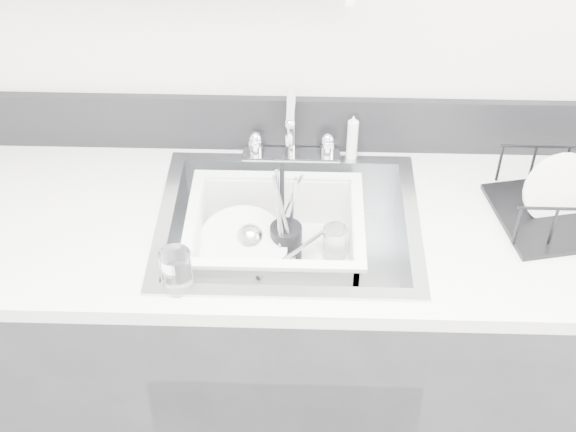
{
  "coord_description": "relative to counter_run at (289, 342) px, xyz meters",
  "views": [
    {
      "loc": [
        0.04,
        -0.27,
        2.23
      ],
      "look_at": [
        0.0,
        1.14,
        0.98
      ],
      "focal_mm": 50.0,
      "sensor_mm": 36.0,
      "label": 1
    }
  ],
  "objects": [
    {
      "name": "ladle",
      "position": [
        -0.04,
        -0.01,
        0.35
      ],
      "size": [
        0.31,
        0.26,
        0.09
      ],
      "primitive_type": null,
      "rotation": [
        0.0,
        0.0,
        -0.59
      ],
      "color": "silver",
      "rests_on": "wash_tub"
    },
    {
      "name": "utensil_cup",
      "position": [
        -0.01,
        0.03,
        0.37
      ],
      "size": [
        0.08,
        0.08,
        0.28
      ],
      "rotation": [
        0.0,
        0.0,
        0.03
      ],
      "color": "black",
      "rests_on": "wash_tub"
    },
    {
      "name": "plate_stack",
      "position": [
        -0.11,
        0.0,
        0.34
      ],
      "size": [
        0.28,
        0.28,
        0.11
      ],
      "rotation": [
        0.0,
        0.0,
        -0.38
      ],
      "color": "white",
      "rests_on": "wash_tub"
    },
    {
      "name": "counter_run",
      "position": [
        0.0,
        0.0,
        0.0
      ],
      "size": [
        3.2,
        0.62,
        0.92
      ],
      "color": "#28282B",
      "rests_on": "ground"
    },
    {
      "name": "bowl_small",
      "position": [
        0.09,
        -0.07,
        0.32
      ],
      "size": [
        0.11,
        0.11,
        0.03
      ],
      "primitive_type": "imported",
      "rotation": [
        0.0,
        0.0,
        -0.03
      ],
      "color": "white",
      "rests_on": "wash_tub"
    },
    {
      "name": "backsplash",
      "position": [
        0.0,
        0.3,
        0.54
      ],
      "size": [
        3.2,
        0.02,
        0.16
      ],
      "primitive_type": "cube",
      "color": "black",
      "rests_on": "counter_run"
    },
    {
      "name": "tumbler_in_tub",
      "position": [
        0.12,
        0.04,
        0.35
      ],
      "size": [
        0.07,
        0.07,
        0.09
      ],
      "primitive_type": "cylinder",
      "rotation": [
        0.0,
        0.0,
        0.23
      ],
      "color": "white",
      "rests_on": "wash_tub"
    },
    {
      "name": "room_shell",
      "position": [
        0.0,
        -0.8,
        1.22
      ],
      "size": [
        3.5,
        3.0,
        2.6
      ],
      "color": "silver",
      "rests_on": "ground"
    },
    {
      "name": "wash_tub",
      "position": [
        -0.03,
        0.02,
        0.38
      ],
      "size": [
        0.47,
        0.4,
        0.17
      ],
      "primitive_type": null,
      "rotation": [
        0.0,
        0.0,
        -0.1
      ],
      "color": "white",
      "rests_on": "sink"
    },
    {
      "name": "side_sprayer",
      "position": [
        0.16,
        0.25,
        0.53
      ],
      "size": [
        0.03,
        0.03,
        0.14
      ],
      "primitive_type": "cylinder",
      "color": "white",
      "rests_on": "counter_run"
    },
    {
      "name": "faucet",
      "position": [
        0.0,
        0.25,
        0.52
      ],
      "size": [
        0.26,
        0.18,
        0.23
      ],
      "color": "silver",
      "rests_on": "counter_run"
    },
    {
      "name": "tumbler_counter",
      "position": [
        -0.24,
        -0.23,
        0.51
      ],
      "size": [
        0.09,
        0.09,
        0.1
      ],
      "primitive_type": "cylinder",
      "rotation": [
        0.0,
        0.0,
        0.26
      ],
      "color": "white",
      "rests_on": "counter_run"
    },
    {
      "name": "sink",
      "position": [
        0.0,
        0.0,
        0.37
      ],
      "size": [
        0.64,
        0.52,
        0.2
      ],
      "primitive_type": null,
      "color": "silver",
      "rests_on": "counter_run"
    }
  ]
}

